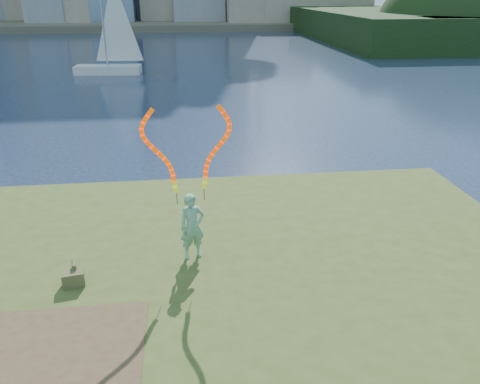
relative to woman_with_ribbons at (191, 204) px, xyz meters
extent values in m
plane|color=#18243D|center=(-0.39, -0.06, -2.21)|extent=(320.00, 320.00, 0.00)
cube|color=#3B4B1A|center=(-0.39, -2.56, -2.06)|extent=(20.00, 18.00, 0.30)
cube|color=#3B4B1A|center=(-0.39, -2.26, -1.81)|extent=(17.00, 15.00, 0.30)
cube|color=#3B4B1A|center=(-0.39, -2.06, -1.56)|extent=(14.00, 12.00, 0.30)
cube|color=#47331E|center=(-2.59, -3.26, -1.40)|extent=(3.20, 3.00, 0.02)
cube|color=#474234|center=(-0.39, 94.94, -1.61)|extent=(320.00, 40.00, 1.20)
imported|color=#197440|center=(0.00, -0.03, -0.58)|extent=(0.69, 0.54, 1.66)
cylinder|color=black|center=(-0.33, 0.00, 0.17)|extent=(0.02, 0.02, 0.30)
cylinder|color=black|center=(0.32, 0.16, 0.17)|extent=(0.02, 0.02, 0.30)
cube|color=#3D4522|center=(-2.68, -0.93, -1.24)|extent=(0.52, 0.39, 0.34)
cylinder|color=#3D4522|center=(-2.68, -0.71, -1.01)|extent=(0.17, 0.33, 0.11)
cube|color=silver|center=(-6.56, 32.82, -1.87)|extent=(5.74, 2.19, 0.79)
cylinder|color=gray|center=(-6.56, 32.82, 2.52)|extent=(0.16, 0.16, 8.56)
camera|label=1|loc=(-0.04, -10.05, 4.66)|focal=35.00mm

